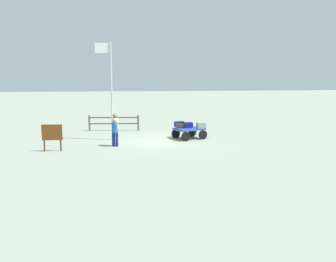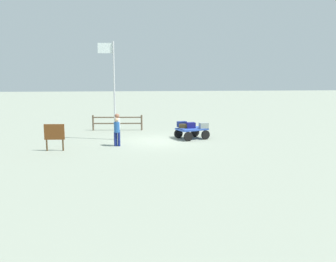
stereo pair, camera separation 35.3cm
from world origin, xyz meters
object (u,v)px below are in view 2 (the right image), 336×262
Objects in this scene: suitcase_maroon at (191,125)px; luggage_cart at (192,131)px; suitcase_navy at (183,126)px; worker_lead at (117,127)px; worker_trailing at (117,130)px; suitcase_olive at (182,124)px; suitcase_grey at (204,125)px; flagpole at (112,83)px; signboard at (54,134)px.

luggage_cart is at bearing 128.60° from suitcase_maroon.
luggage_cart is 0.59m from suitcase_navy.
worker_lead reaches higher than worker_trailing.
suitcase_navy reaches higher than luggage_cart.
suitcase_navy is at bearing -153.77° from worker_trailing.
suitcase_olive is at bearing -47.96° from luggage_cart.
suitcase_grey is (-0.78, 0.14, -0.00)m from suitcase_maroon.
worker_trailing reaches higher than suitcase_navy.
suitcase_olive is 4.90m from flagpole.
suitcase_olive is at bearing -27.29° from suitcase_grey.
suitcase_navy is at bearing -8.15° from suitcase_grey.
luggage_cart is 0.81m from suitcase_grey.
suitcase_olive is (0.46, -0.50, 0.00)m from suitcase_maroon.
worker_lead reaches higher than suitcase_maroon.
suitcase_maroon is (-0.44, 0.04, 0.05)m from suitcase_navy.
luggage_cart is at bearing 132.04° from suitcase_olive.
worker_trailing is (4.34, 1.88, 0.06)m from suitcase_maroon.
signboard is at bearing 45.76° from flagpole.
suitcase_maroon is 0.94× the size of suitcase_olive.
suitcase_navy is at bearing -158.12° from signboard.
signboard is (3.14, 1.01, -0.15)m from worker_lead.
worker_trailing is 3.21m from flagpole.
suitcase_grey is at bearing -162.27° from worker_lead.
signboard reaches higher than suitcase_navy.
flagpole is (0.29, -2.01, 2.49)m from worker_trailing.
suitcase_grey is (-0.73, 0.07, 0.35)m from luggage_cart.
worker_trailing is (3.88, 2.38, 0.06)m from suitcase_olive.
suitcase_navy is 0.09× the size of flagpole.
worker_trailing is (3.90, 1.92, 0.11)m from suitcase_navy.
worker_lead reaches higher than signboard.
worker_trailing reaches higher than suitcase_maroon.
suitcase_grey is 5.36m from worker_lead.
suitcase_navy is at bearing -155.04° from worker_lead.
suitcase_maroon is 4.67m from worker_lead.
suitcase_olive is (0.51, -0.57, 0.36)m from luggage_cart.
signboard is (2.83, 2.90, -2.49)m from flagpole.
suitcase_navy is 7.56m from signboard.
suitcase_olive is at bearing -149.52° from worker_lead.
signboard is (7.01, 2.82, 0.11)m from suitcase_navy.
luggage_cart is 5.51m from flagpole.
flagpole is at bearing -134.24° from signboard.
suitcase_navy is (0.49, -0.10, 0.31)m from luggage_cart.
luggage_cart is at bearing -157.53° from worker_trailing.
signboard reaches higher than suitcase_grey.
worker_lead reaches higher than suitcase_navy.
worker_lead is at bearing 22.26° from suitcase_maroon.
flagpole reaches higher than suitcase_maroon.
worker_trailing reaches higher than signboard.
suitcase_olive reaches higher than luggage_cart.
suitcase_grey is 8.65m from signboard.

